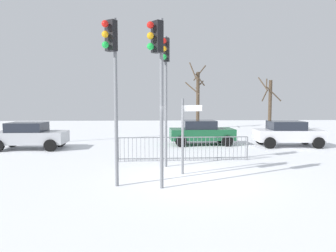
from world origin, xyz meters
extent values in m
plane|color=white|center=(0.00, 0.00, 0.00)|extent=(60.00, 60.00, 0.00)
cylinder|color=slate|center=(-2.45, -0.80, 2.57)|extent=(0.11, 0.11, 5.13)
cube|color=black|center=(-2.55, -0.94, 4.58)|extent=(0.39, 0.36, 0.90)
sphere|color=red|center=(-2.69, -1.14, 4.88)|extent=(0.20, 0.20, 0.20)
sphere|color=orange|center=(-2.69, -1.14, 4.58)|extent=(0.20, 0.20, 0.20)
sphere|color=green|center=(-2.69, -1.14, 4.28)|extent=(0.20, 0.20, 0.20)
cylinder|color=slate|center=(-0.82, 1.94, 2.58)|extent=(0.11, 0.11, 5.17)
cube|color=black|center=(-0.86, 1.78, 4.62)|extent=(0.36, 0.28, 0.90)
sphere|color=red|center=(-0.91, 1.53, 4.92)|extent=(0.20, 0.20, 0.20)
sphere|color=orange|center=(-0.91, 1.53, 4.62)|extent=(0.20, 0.20, 0.20)
sphere|color=green|center=(-0.91, 1.53, 4.32)|extent=(0.20, 0.20, 0.20)
cylinder|color=slate|center=(-1.06, -1.10, 2.53)|extent=(0.11, 0.11, 5.06)
cube|color=black|center=(-1.19, -1.20, 4.51)|extent=(0.37, 0.39, 0.90)
sphere|color=red|center=(-1.38, -1.36, 4.81)|extent=(0.20, 0.20, 0.20)
sphere|color=orange|center=(-1.38, -1.36, 4.51)|extent=(0.20, 0.20, 0.20)
sphere|color=green|center=(-1.38, -1.36, 4.21)|extent=(0.20, 0.20, 0.20)
cylinder|color=slate|center=(-0.27, 0.65, 1.37)|extent=(0.09, 0.09, 2.74)
cube|color=white|center=(0.12, 0.75, 2.39)|extent=(0.68, 0.21, 0.22)
cube|color=slate|center=(0.00, 3.07, 1.05)|extent=(5.74, 0.19, 0.04)
cube|color=slate|center=(0.00, 3.07, 0.12)|extent=(5.74, 0.19, 0.04)
cylinder|color=slate|center=(-2.78, 3.00, 0.53)|extent=(0.02, 0.02, 1.05)
cylinder|color=slate|center=(-2.60, 3.00, 0.53)|extent=(0.02, 0.02, 1.05)
cylinder|color=slate|center=(-2.42, 3.01, 0.53)|extent=(0.02, 0.02, 1.05)
cylinder|color=slate|center=(-2.24, 3.01, 0.53)|extent=(0.02, 0.02, 1.05)
cylinder|color=slate|center=(-2.06, 3.02, 0.53)|extent=(0.02, 0.02, 1.05)
cylinder|color=slate|center=(-1.88, 3.02, 0.53)|extent=(0.02, 0.02, 1.05)
cylinder|color=slate|center=(-1.70, 3.03, 0.53)|extent=(0.02, 0.02, 1.05)
cylinder|color=slate|center=(-1.53, 3.03, 0.53)|extent=(0.02, 0.02, 1.05)
cylinder|color=slate|center=(-1.35, 3.04, 0.53)|extent=(0.02, 0.02, 1.05)
cylinder|color=slate|center=(-1.17, 3.04, 0.53)|extent=(0.02, 0.02, 1.05)
cylinder|color=slate|center=(-0.99, 3.05, 0.53)|extent=(0.02, 0.02, 1.05)
cylinder|color=slate|center=(-0.81, 3.05, 0.53)|extent=(0.02, 0.02, 1.05)
cylinder|color=slate|center=(-0.63, 3.06, 0.53)|extent=(0.02, 0.02, 1.05)
cylinder|color=slate|center=(-0.45, 3.06, 0.53)|extent=(0.02, 0.02, 1.05)
cylinder|color=slate|center=(-0.27, 3.07, 0.53)|extent=(0.02, 0.02, 1.05)
cylinder|color=slate|center=(-0.09, 3.07, 0.53)|extent=(0.02, 0.02, 1.05)
cylinder|color=slate|center=(0.09, 3.08, 0.53)|extent=(0.02, 0.02, 1.05)
cylinder|color=slate|center=(0.27, 3.08, 0.53)|extent=(0.02, 0.02, 1.05)
cylinder|color=slate|center=(0.45, 3.09, 0.53)|extent=(0.02, 0.02, 1.05)
cylinder|color=slate|center=(0.63, 3.09, 0.53)|extent=(0.02, 0.02, 1.05)
cylinder|color=slate|center=(0.81, 3.10, 0.53)|extent=(0.02, 0.02, 1.05)
cylinder|color=slate|center=(0.99, 3.10, 0.53)|extent=(0.02, 0.02, 1.05)
cylinder|color=slate|center=(1.16, 3.10, 0.53)|extent=(0.02, 0.02, 1.05)
cylinder|color=slate|center=(1.34, 3.11, 0.53)|extent=(0.02, 0.02, 1.05)
cylinder|color=slate|center=(1.52, 3.11, 0.53)|extent=(0.02, 0.02, 1.05)
cylinder|color=slate|center=(1.70, 3.12, 0.53)|extent=(0.02, 0.02, 1.05)
cylinder|color=slate|center=(1.88, 3.12, 0.53)|extent=(0.02, 0.02, 1.05)
cylinder|color=slate|center=(2.06, 3.13, 0.53)|extent=(0.02, 0.02, 1.05)
cylinder|color=slate|center=(2.24, 3.13, 0.53)|extent=(0.02, 0.02, 1.05)
cylinder|color=slate|center=(2.42, 3.14, 0.53)|extent=(0.02, 0.02, 1.05)
cylinder|color=slate|center=(2.60, 3.14, 0.53)|extent=(0.02, 0.02, 1.05)
cylinder|color=slate|center=(2.78, 3.15, 0.53)|extent=(0.02, 0.02, 1.05)
cylinder|color=slate|center=(-2.87, 3.00, 0.53)|extent=(0.06, 0.06, 1.05)
cylinder|color=slate|center=(2.87, 3.15, 0.53)|extent=(0.06, 0.06, 1.05)
cube|color=#B2B5BA|center=(-8.09, 6.70, 0.65)|extent=(3.81, 1.71, 0.65)
cube|color=#1E232D|center=(-8.24, 6.70, 1.20)|extent=(1.91, 1.51, 0.55)
cylinder|color=black|center=(-6.74, 7.55, 0.32)|extent=(0.64, 0.22, 0.64)
cylinder|color=black|center=(-6.74, 5.85, 0.32)|extent=(0.64, 0.22, 0.64)
cylinder|color=black|center=(-9.44, 7.54, 0.32)|extent=(0.64, 0.22, 0.64)
cube|color=#195933|center=(1.55, 7.97, 0.65)|extent=(3.85, 1.82, 0.65)
cube|color=#1E232D|center=(1.40, 7.97, 1.20)|extent=(1.95, 1.56, 0.55)
cylinder|color=black|center=(2.88, 8.87, 0.32)|extent=(0.65, 0.24, 0.64)
cylinder|color=black|center=(2.93, 7.17, 0.32)|extent=(0.65, 0.24, 0.64)
cylinder|color=black|center=(0.18, 8.78, 0.32)|extent=(0.65, 0.24, 0.64)
cylinder|color=black|center=(0.23, 7.08, 0.32)|extent=(0.65, 0.24, 0.64)
cube|color=silver|center=(6.49, 7.10, 0.65)|extent=(3.88, 1.88, 0.65)
cube|color=#1E232D|center=(6.34, 7.11, 1.20)|extent=(1.97, 1.59, 0.55)
cylinder|color=black|center=(7.88, 7.89, 0.32)|extent=(0.65, 0.25, 0.64)
cylinder|color=black|center=(7.80, 6.19, 0.32)|extent=(0.65, 0.25, 0.64)
cylinder|color=black|center=(5.18, 8.02, 0.32)|extent=(0.65, 0.25, 0.64)
cylinder|color=black|center=(5.10, 6.32, 0.32)|extent=(0.65, 0.25, 0.64)
cylinder|color=#473828|center=(8.55, 15.46, 2.19)|extent=(0.29, 0.29, 4.37)
cylinder|color=#473828|center=(7.84, 15.30, 4.04)|extent=(0.42, 1.49, 1.24)
cylinder|color=#473828|center=(8.24, 15.57, 4.08)|extent=(0.35, 0.71, 0.90)
cylinder|color=#473828|center=(8.18, 15.79, 3.05)|extent=(0.78, 0.86, 0.96)
cylinder|color=#473828|center=(8.60, 14.82, 3.19)|extent=(1.36, 0.21, 1.24)
cylinder|color=#473828|center=(2.76, 18.35, 2.64)|extent=(0.32, 0.32, 5.28)
cylinder|color=#473828|center=(2.25, 18.12, 5.40)|extent=(0.61, 1.17, 1.61)
cylinder|color=#473828|center=(2.97, 18.67, 4.14)|extent=(0.76, 0.54, 0.76)
cylinder|color=#473828|center=(2.17, 17.79, 3.75)|extent=(1.25, 1.31, 1.22)
cylinder|color=#473828|center=(2.90, 17.92, 4.54)|extent=(0.97, 0.40, 1.12)
cylinder|color=#473828|center=(2.99, 18.88, 5.24)|extent=(1.19, 0.59, 1.45)
camera|label=1|loc=(-1.26, -10.25, 2.68)|focal=32.73mm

